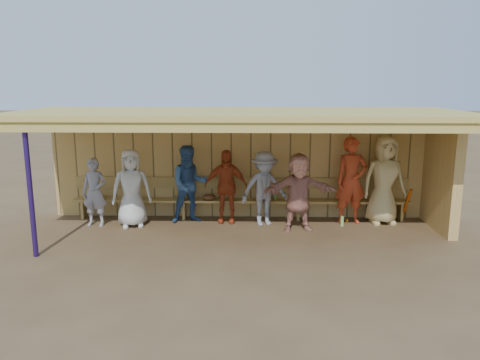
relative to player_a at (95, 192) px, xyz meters
The scene contains 12 objects.
ground 3.24m from the player_a, ahead, with size 90.00×90.00×0.00m, color brown.
player_a is the anchor object (origin of this frame).
player_b 0.81m from the player_a, ahead, with size 0.82×0.54×1.68m, color silver.
player_c 2.04m from the player_a, ahead, with size 0.83×0.65×1.71m, color #33588D.
player_d 2.82m from the player_a, ahead, with size 0.95×0.40×1.62m, color #B5411C.
player_e 3.65m from the player_a, ahead, with size 1.04×0.60×1.62m, color #909398.
player_f 4.35m from the player_a, ahead, with size 1.52×0.48×1.64m, color tan.
player_g 5.55m from the player_a, ahead, with size 0.70×0.46×1.91m, color #B43B1C.
player_h 6.26m from the player_a, ahead, with size 0.95×0.62×1.94m, color tan.
dugout_structure 3.65m from the player_a, ahead, with size 8.80×3.20×2.50m.
bench 3.20m from the player_a, 11.70° to the left, with size 7.60×0.34×0.93m.
dugout_equipment 2.80m from the player_a, 10.68° to the left, with size 7.14×0.62×0.80m.
Camera 1 is at (0.25, -9.20, 3.02)m, focal length 35.00 mm.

